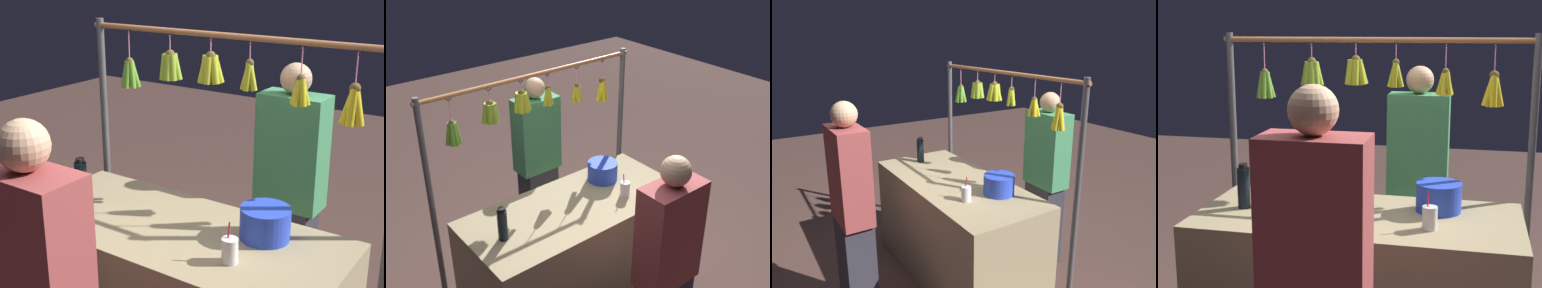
# 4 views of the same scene
# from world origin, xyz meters

# --- Properties ---
(market_counter) EXTENTS (1.71, 0.76, 0.90)m
(market_counter) POSITION_xyz_m (0.00, 0.00, 0.45)
(market_counter) COLOR tan
(market_counter) RESTS_ON ground
(display_rack) EXTENTS (1.87, 0.13, 1.84)m
(display_rack) POSITION_xyz_m (0.03, -0.48, 1.33)
(display_rack) COLOR #4C4C51
(display_rack) RESTS_ON ground
(water_bottle) EXTENTS (0.07, 0.07, 0.25)m
(water_bottle) POSITION_xyz_m (0.63, 0.02, 1.02)
(water_bottle) COLOR black
(water_bottle) RESTS_ON market_counter
(blue_bucket) EXTENTS (0.24, 0.24, 0.16)m
(blue_bucket) POSITION_xyz_m (-0.41, -0.15, 0.98)
(blue_bucket) COLOR blue
(blue_bucket) RESTS_ON market_counter
(drink_cup) EXTENTS (0.07, 0.07, 0.19)m
(drink_cup) POSITION_xyz_m (-0.39, 0.14, 0.96)
(drink_cup) COLOR silver
(drink_cup) RESTS_ON market_counter
(vendor_person) EXTENTS (0.39, 0.21, 1.63)m
(vendor_person) POSITION_xyz_m (-0.23, -0.83, 0.81)
(vendor_person) COLOR #2D2D38
(vendor_person) RESTS_ON ground
(customer_person) EXTENTS (0.40, 0.22, 1.68)m
(customer_person) POSITION_xyz_m (-0.03, 0.90, 0.83)
(customer_person) COLOR #2D2D38
(customer_person) RESTS_ON ground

